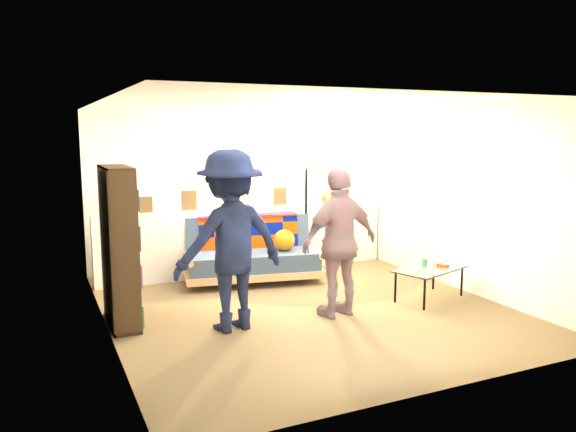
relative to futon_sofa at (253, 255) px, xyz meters
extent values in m
plane|color=brown|center=(0.12, -1.34, -0.38)|extent=(5.00, 5.00, 0.00)
cube|color=silver|center=(0.12, 1.16, 0.82)|extent=(4.50, 0.10, 2.40)
cube|color=silver|center=(-2.13, -1.34, 0.82)|extent=(0.10, 5.00, 2.40)
cube|color=silver|center=(2.37, -1.34, 0.82)|extent=(0.10, 5.00, 2.40)
cube|color=white|center=(0.12, -1.34, 2.02)|extent=(4.50, 5.00, 0.10)
cube|color=silver|center=(0.12, 0.46, 0.12)|extent=(4.45, 0.15, 1.00)
cube|color=brown|center=(-1.38, 0.44, 0.73)|extent=(0.18, 0.02, 0.22)
cube|color=brown|center=(-0.78, 0.44, 0.76)|extent=(0.22, 0.02, 0.28)
cube|color=silver|center=(-0.08, 0.44, 0.85)|extent=(0.45, 0.02, 0.45)
cube|color=brown|center=(0.62, 0.44, 0.75)|extent=(0.20, 0.02, 0.26)
cube|color=brown|center=(1.42, 0.44, 0.72)|extent=(0.16, 0.02, 0.20)
cube|color=tan|center=(-0.03, -0.06, -0.23)|extent=(2.01, 1.17, 0.10)
cube|color=#374A63|center=(-0.04, -0.11, -0.06)|extent=(1.88, 1.01, 0.24)
cube|color=#374A63|center=(0.03, 0.26, 0.24)|extent=(1.80, 0.55, 0.56)
cylinder|color=tan|center=(-0.91, 0.10, 0.02)|extent=(0.24, 0.85, 0.09)
cylinder|color=tan|center=(0.85, -0.22, 0.02)|extent=(0.24, 0.85, 0.09)
cube|color=navy|center=(0.02, 0.18, 0.24)|extent=(1.43, 0.36, 0.52)
cube|color=navy|center=(0.04, 0.31, 0.52)|extent=(1.46, 0.50, 0.03)
sphere|color=orange|center=(0.40, -0.19, 0.21)|extent=(0.30, 0.30, 0.30)
cube|color=black|center=(-2.10, -1.08, 0.49)|extent=(0.02, 0.87, 1.73)
cube|color=black|center=(-1.96, -1.51, 0.49)|extent=(0.29, 0.02, 1.73)
cube|color=black|center=(-1.96, -0.66, 0.49)|extent=(0.29, 0.02, 1.73)
cube|color=black|center=(-1.96, -1.08, 1.35)|extent=(0.29, 0.87, 0.02)
cube|color=black|center=(-1.96, -1.08, -0.36)|extent=(0.29, 0.87, 0.04)
cube|color=black|center=(-1.96, -1.08, 0.09)|extent=(0.29, 0.83, 0.02)
cube|color=black|center=(-1.96, -1.08, 0.49)|extent=(0.29, 0.83, 0.02)
cube|color=black|center=(-1.96, -1.08, 0.89)|extent=(0.29, 0.83, 0.02)
cube|color=#A92621|center=(-1.94, -1.08, -0.18)|extent=(0.21, 0.81, 0.29)
cube|color=#296CB2|center=(-1.94, -1.08, 0.24)|extent=(0.21, 0.81, 0.27)
cube|color=gold|center=(-1.94, -1.08, 0.64)|extent=(0.21, 0.81, 0.29)
cube|color=#338D4D|center=(-1.94, -1.08, 1.05)|extent=(0.21, 0.81, 0.27)
cylinder|color=black|center=(1.37, -2.09, -0.19)|extent=(0.04, 0.04, 0.38)
cylinder|color=black|center=(2.17, -1.82, -0.19)|extent=(0.04, 0.04, 0.38)
cylinder|color=black|center=(1.23, -1.69, -0.19)|extent=(0.04, 0.04, 0.38)
cylinder|color=black|center=(2.04, -1.42, -0.19)|extent=(0.04, 0.04, 0.38)
cube|color=silver|center=(1.70, -1.75, 0.01)|extent=(1.07, 0.80, 0.02)
cube|color=white|center=(1.51, -1.77, 0.04)|extent=(0.12, 0.08, 0.03)
cube|color=#E94429|center=(1.89, -1.77, 0.04)|extent=(0.13, 0.16, 0.04)
cylinder|color=#398950|center=(1.71, -1.63, 0.07)|extent=(0.08, 0.08, 0.09)
cylinder|color=black|center=(0.90, 0.12, -0.36)|extent=(0.24, 0.24, 0.03)
cylinder|color=black|center=(0.90, 0.12, 0.42)|extent=(0.04, 0.04, 1.60)
sphere|color=#FFC672|center=(0.79, 0.18, 1.09)|extent=(0.13, 0.13, 0.13)
sphere|color=#FFC672|center=(1.03, 0.09, 1.15)|extent=(0.13, 0.13, 0.13)
sphere|color=#FFC672|center=(0.92, 0.24, 1.23)|extent=(0.13, 0.13, 0.13)
imported|color=black|center=(-0.91, -1.72, 0.58)|extent=(1.33, 0.89, 1.92)
imported|color=#BF7C8B|center=(0.36, -1.82, 0.47)|extent=(1.05, 0.55, 1.70)
camera|label=1|loc=(-2.78, -7.25, 1.73)|focal=35.00mm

